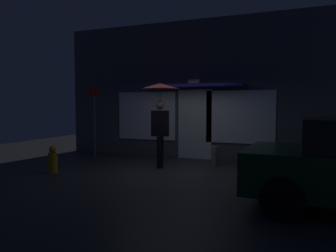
% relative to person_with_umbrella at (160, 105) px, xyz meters
% --- Properties ---
extents(ground_plane, '(18.00, 18.00, 0.00)m').
position_rel_person_with_umbrella_xyz_m(ground_plane, '(0.46, -0.43, -1.71)').
color(ground_plane, '#2D2D33').
extents(building_facade, '(9.22, 1.00, 4.40)m').
position_rel_person_with_umbrella_xyz_m(building_facade, '(0.46, 1.91, 0.47)').
color(building_facade, '#4C4C56').
rests_on(building_facade, ground).
extents(person_with_umbrella, '(1.07, 1.07, 2.29)m').
position_rel_person_with_umbrella_xyz_m(person_with_umbrella, '(0.00, 0.00, 0.00)').
color(person_with_umbrella, black).
rests_on(person_with_umbrella, ground).
extents(street_sign_post, '(0.40, 0.07, 2.39)m').
position_rel_person_with_umbrella_xyz_m(street_sign_post, '(-2.75, 0.92, -0.35)').
color(street_sign_post, '#595B60').
rests_on(street_sign_post, ground).
extents(sidewalk_bollard, '(0.20, 0.20, 0.56)m').
position_rel_person_with_umbrella_xyz_m(sidewalk_bollard, '(1.35, 0.71, -1.43)').
color(sidewalk_bollard, slate).
rests_on(sidewalk_bollard, ground).
extents(fire_hydrant, '(0.22, 0.22, 0.69)m').
position_rel_person_with_umbrella_xyz_m(fire_hydrant, '(-2.25, -1.63, -1.39)').
color(fire_hydrant, gold).
rests_on(fire_hydrant, ground).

